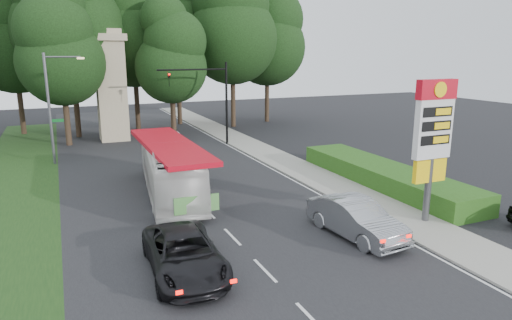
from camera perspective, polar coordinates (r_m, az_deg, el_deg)
name	(u,v)px	position (r m, az deg, el deg)	size (l,w,h in m)	color
ground	(271,277)	(17.27, 1.84, -14.40)	(120.00, 120.00, 0.00)	black
road_surface	(186,189)	(27.81, -8.78, -3.59)	(14.00, 80.00, 0.02)	black
sidewalk_right	(309,173)	(30.93, 6.61, -1.69)	(3.00, 80.00, 0.12)	gray
grass_verge_left	(16,181)	(32.93, -27.79, -2.33)	(5.00, 50.00, 0.02)	#193814
hedge	(384,175)	(29.28, 15.67, -1.87)	(3.00, 14.00, 1.20)	#244B14
gas_station_pylon	(433,132)	(22.61, 21.26, 3.30)	(2.10, 0.45, 6.85)	#59595E
traffic_signal_mast	(212,92)	(39.88, -5.53, 8.46)	(6.10, 0.35, 7.20)	black
streetlight_signs	(52,104)	(35.99, -24.15, 6.46)	(2.75, 0.98, 8.00)	#59595E
monument	(111,85)	(44.14, -17.67, 8.93)	(3.00, 3.00, 10.05)	tan
tree_west_near	(12,31)	(50.95, -28.20, 14.06)	(8.40, 8.40, 16.50)	#2D2116
tree_center_left	(67,7)	(46.99, -22.51, 17.26)	(10.08, 10.08, 19.80)	#2D2116
tree_center_right	(132,21)	(49.47, -15.23, 16.37)	(9.24, 9.24, 18.15)	#2D2116
tree_east_near	(177,36)	(52.36, -9.88, 14.97)	(8.12, 8.12, 15.95)	#2D2116
tree_east_mid	(232,19)	(50.10, -2.99, 17.14)	(9.52, 9.52, 18.70)	#2D2116
tree_far_east	(267,31)	(53.81, 1.43, 15.82)	(8.68, 8.68, 17.05)	#2D2116
tree_monument_left	(60,44)	(42.81, -23.33, 13.16)	(7.28, 7.28, 14.30)	#2D2116
tree_monument_right	(171,52)	(44.45, -10.63, 13.10)	(6.72, 6.72, 13.20)	#2D2116
transit_bus	(170,169)	(26.48, -10.68, -1.13)	(2.56, 10.93, 3.05)	silver
sedan_silver	(356,219)	(20.83, 12.39, -7.17)	(1.80, 5.17, 1.70)	#9A9CA1
suv_charcoal	(184,254)	(17.43, -8.97, -11.49)	(2.54, 5.52, 1.53)	black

